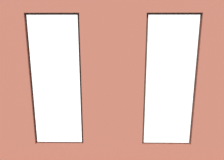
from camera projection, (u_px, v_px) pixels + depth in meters
The scene contains 16 objects.
ground_plane at pixel (114, 116), 6.79m from camera, with size 7.28×6.28×0.10m, color brown.
brick_wall_with_windows at pixel (113, 83), 3.70m from camera, with size 6.68×0.30×3.41m.
couch_by_window at pixel (120, 138), 4.65m from camera, with size 2.10×0.87×0.80m.
couch_left at pixel (201, 106), 6.58m from camera, with size 0.97×1.79×0.80m.
coffee_table at pixel (109, 102), 6.73m from camera, with size 1.59×0.72×0.45m.
cup_ceramic at pixel (112, 100), 6.61m from camera, with size 0.07×0.07×0.08m, color #B23D38.
candle_jar at pixel (102, 98), 6.80m from camera, with size 0.08×0.08×0.11m, color #B7333D.
table_plant_small at pixel (123, 95), 6.81m from camera, with size 0.14×0.14×0.23m.
remote_silver at pixel (93, 101), 6.62m from camera, with size 0.05×0.17×0.02m, color #B2B2B7.
media_console at pixel (15, 108), 6.59m from camera, with size 0.94×0.42×0.52m, color black.
tv_flatscreen at pixel (13, 88), 6.45m from camera, with size 1.01×0.20×0.70m.
papasan_chair at pixel (85, 87), 8.36m from camera, with size 1.05×1.05×0.67m.
potted_plant_between_couches at pixel (192, 118), 4.57m from camera, with size 0.97×0.86×1.36m.
potted_plant_near_tv at pixel (18, 106), 5.59m from camera, with size 0.81×0.82×1.12m.
potted_plant_foreground_right at pixel (47, 81), 8.72m from camera, with size 0.58×0.58×0.83m.
potted_plant_corner_near_left at pixel (184, 81), 8.69m from camera, with size 0.64×0.64×0.91m.
Camera 1 is at (-0.03, 6.35, 2.60)m, focal length 35.00 mm.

